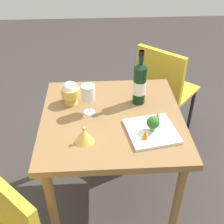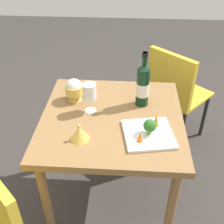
# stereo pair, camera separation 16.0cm
# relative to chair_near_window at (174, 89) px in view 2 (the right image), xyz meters

# --- Properties ---
(ground_plane) EXTENTS (8.00, 8.00, 0.00)m
(ground_plane) POSITION_rel_chair_near_window_xyz_m (0.66, -0.45, -0.53)
(ground_plane) COLOR #383330
(dining_table) EXTENTS (0.80, 0.80, 0.73)m
(dining_table) POSITION_rel_chair_near_window_xyz_m (0.66, -0.45, 0.11)
(dining_table) COLOR olive
(dining_table) RESTS_ON ground_plane
(chair_near_window) EXTENTS (0.57, 0.57, 0.85)m
(chair_near_window) POSITION_rel_chair_near_window_xyz_m (0.00, 0.00, 0.00)
(chair_near_window) COLOR gold
(chair_near_window) RESTS_ON ground_plane
(wine_bottle) EXTENTS (0.08, 0.08, 0.33)m
(wine_bottle) POSITION_rel_chair_near_window_xyz_m (0.52, -0.28, 0.34)
(wine_bottle) COLOR black
(wine_bottle) RESTS_ON dining_table
(wine_glass) EXTENTS (0.08, 0.08, 0.18)m
(wine_glass) POSITION_rel_chair_near_window_xyz_m (0.61, -0.58, 0.33)
(wine_glass) COLOR white
(wine_glass) RESTS_ON dining_table
(rice_bowl) EXTENTS (0.11, 0.11, 0.14)m
(rice_bowl) POSITION_rel_chair_near_window_xyz_m (0.50, -0.69, 0.28)
(rice_bowl) COLOR gold
(rice_bowl) RESTS_ON dining_table
(rice_bowl_lid) EXTENTS (0.10, 0.10, 0.09)m
(rice_bowl_lid) POSITION_rel_chair_near_window_xyz_m (0.86, -0.60, 0.24)
(rice_bowl_lid) COLOR gold
(rice_bowl_lid) RESTS_ON dining_table
(serving_plate) EXTENTS (0.29, 0.29, 0.02)m
(serving_plate) POSITION_rel_chair_near_window_xyz_m (0.81, -0.25, 0.21)
(serving_plate) COLOR white
(serving_plate) RESTS_ON dining_table
(broccoli_floret) EXTENTS (0.07, 0.07, 0.09)m
(broccoli_floret) POSITION_rel_chair_near_window_xyz_m (0.81, -0.25, 0.27)
(broccoli_floret) COLOR #729E4C
(broccoli_floret) RESTS_ON serving_plate
(carrot_garnish_left) EXTENTS (0.04, 0.04, 0.07)m
(carrot_garnish_left) POSITION_rel_chair_near_window_xyz_m (0.74, -0.21, 0.25)
(carrot_garnish_left) COLOR orange
(carrot_garnish_left) RESTS_ON serving_plate
(carrot_garnish_right) EXTENTS (0.03, 0.03, 0.05)m
(carrot_garnish_right) POSITION_rel_chair_near_window_xyz_m (0.87, -0.29, 0.24)
(carrot_garnish_right) COLOR orange
(carrot_garnish_right) RESTS_ON serving_plate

